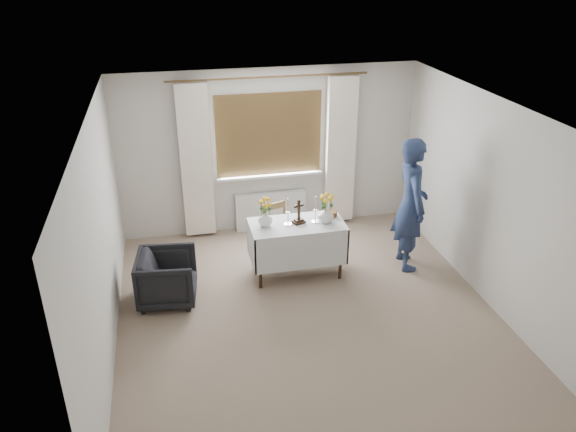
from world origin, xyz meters
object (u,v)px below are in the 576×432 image
object	(u,v)px
wooden_chair	(280,234)
wooden_cross	(299,211)
flower_vase_left	(265,219)
flower_vase_right	(326,215)
altar_table	(297,249)
armchair	(167,278)
person	(411,204)

from	to	relation	value
wooden_chair	wooden_cross	distance (m)	0.67
flower_vase_left	flower_vase_right	xyz separation A→B (m)	(0.79, -0.07, 0.01)
altar_table	wooden_cross	xyz separation A→B (m)	(0.03, 0.01, 0.55)
armchair	wooden_cross	distance (m)	1.86
altar_table	flower_vase_right	bearing A→B (deg)	-6.18
armchair	flower_vase_right	xyz separation A→B (m)	(2.09, 0.22, 0.54)
wooden_chair	flower_vase_left	distance (m)	0.64
wooden_cross	person	bearing A→B (deg)	-23.97
wooden_chair	person	bearing A→B (deg)	-33.37
person	flower_vase_left	bearing A→B (deg)	92.15
altar_table	armchair	xyz separation A→B (m)	(-1.72, -0.26, -0.06)
altar_table	flower_vase_left	world-z (taller)	flower_vase_left
wooden_chair	wooden_cross	world-z (taller)	wooden_cross
wooden_cross	flower_vase_right	world-z (taller)	wooden_cross
person	flower_vase_left	world-z (taller)	person
armchair	wooden_cross	size ratio (longest dim) A/B	2.15
wooden_chair	armchair	world-z (taller)	wooden_chair
wooden_chair	flower_vase_left	bearing A→B (deg)	-142.55
flower_vase_left	armchair	bearing A→B (deg)	-167.21
wooden_cross	wooden_chair	bearing A→B (deg)	93.38
altar_table	flower_vase_right	distance (m)	0.62
wooden_cross	flower_vase_right	distance (m)	0.36
altar_table	armchair	bearing A→B (deg)	-171.25
altar_table	person	bearing A→B (deg)	-3.00
flower_vase_right	wooden_chair	bearing A→B (deg)	139.48
altar_table	person	distance (m)	1.64
wooden_chair	altar_table	bearing A→B (deg)	-87.40
armchair	flower_vase_right	bearing A→B (deg)	-77.20
armchair	flower_vase_left	bearing A→B (deg)	-70.50
wooden_cross	altar_table	bearing A→B (deg)	-172.83
altar_table	flower_vase_left	distance (m)	0.64
flower_vase_left	person	bearing A→B (deg)	-3.29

